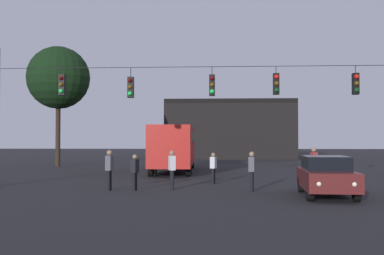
% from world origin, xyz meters
% --- Properties ---
extents(ground_plane, '(168.00, 168.00, 0.00)m').
position_xyz_m(ground_plane, '(0.00, 24.50, 0.00)').
color(ground_plane, black).
rests_on(ground_plane, ground).
extents(overhead_signal_span, '(19.92, 0.44, 6.40)m').
position_xyz_m(overhead_signal_span, '(-0.03, 16.50, 3.69)').
color(overhead_signal_span, black).
rests_on(overhead_signal_span, ground).
extents(city_bus, '(2.87, 11.07, 3.00)m').
position_xyz_m(city_bus, '(-2.54, 26.99, 1.87)').
color(city_bus, '#B21E19').
rests_on(city_bus, ground).
extents(car_near_right, '(2.06, 4.42, 1.52)m').
position_xyz_m(car_near_right, '(4.53, 13.34, 0.80)').
color(car_near_right, '#511919').
rests_on(car_near_right, ground).
extents(pedestrian_crossing_left, '(0.33, 0.41, 1.79)m').
position_xyz_m(pedestrian_crossing_left, '(4.96, 17.85, 1.03)').
color(pedestrian_crossing_left, black).
rests_on(pedestrian_crossing_left, ground).
extents(pedestrian_crossing_center, '(0.34, 0.41, 1.52)m').
position_xyz_m(pedestrian_crossing_center, '(-3.08, 15.06, 0.85)').
color(pedestrian_crossing_center, black).
rests_on(pedestrian_crossing_center, ground).
extents(pedestrian_crossing_right, '(0.35, 0.42, 1.68)m').
position_xyz_m(pedestrian_crossing_right, '(-1.54, 15.44, 0.95)').
color(pedestrian_crossing_right, black).
rests_on(pedestrian_crossing_right, ground).
extents(pedestrian_near_bus, '(0.30, 0.40, 1.71)m').
position_xyz_m(pedestrian_near_bus, '(-4.15, 14.97, 0.97)').
color(pedestrian_near_bus, black).
rests_on(pedestrian_near_bus, ground).
extents(pedestrian_trailing, '(0.30, 0.40, 1.65)m').
position_xyz_m(pedestrian_trailing, '(1.84, 14.99, 0.93)').
color(pedestrian_trailing, black).
rests_on(pedestrian_trailing, ground).
extents(pedestrian_far_side, '(0.33, 0.41, 1.51)m').
position_xyz_m(pedestrian_far_side, '(0.20, 18.35, 0.84)').
color(pedestrian_far_side, black).
rests_on(pedestrian_far_side, ground).
extents(corner_building, '(14.51, 10.47, 6.63)m').
position_xyz_m(corner_building, '(1.71, 51.97, 3.32)').
color(corner_building, black).
rests_on(corner_building, ground).
extents(tree_left_silhouette, '(5.06, 5.06, 9.71)m').
position_xyz_m(tree_left_silhouette, '(-12.52, 32.83, 7.15)').
color(tree_left_silhouette, '#2D2116').
rests_on(tree_left_silhouette, ground).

